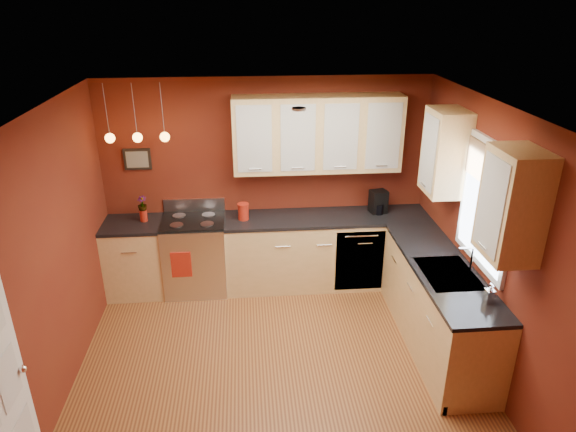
{
  "coord_description": "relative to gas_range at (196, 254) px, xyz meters",
  "views": [
    {
      "loc": [
        -0.26,
        -3.96,
        3.48
      ],
      "look_at": [
        0.17,
        1.0,
        1.31
      ],
      "focal_mm": 32.0,
      "sensor_mm": 36.0,
      "label": 1
    }
  ],
  "objects": [
    {
      "name": "floor",
      "position": [
        0.92,
        -1.8,
        -0.48
      ],
      "size": [
        4.2,
        4.2,
        0.0
      ],
      "primitive_type": "plane",
      "color": "#995F2C",
      "rests_on": "ground"
    },
    {
      "name": "ceiling",
      "position": [
        0.92,
        -1.8,
        2.12
      ],
      "size": [
        4.0,
        4.2,
        0.02
      ],
      "primitive_type": "cube",
      "color": "white",
      "rests_on": "wall_back"
    },
    {
      "name": "wall_back",
      "position": [
        0.92,
        0.3,
        0.82
      ],
      "size": [
        4.0,
        0.02,
        2.6
      ],
      "primitive_type": "cube",
      "color": "maroon",
      "rests_on": "floor"
    },
    {
      "name": "wall_left",
      "position": [
        -1.08,
        -1.8,
        0.82
      ],
      "size": [
        0.02,
        4.2,
        2.6
      ],
      "primitive_type": "cube",
      "color": "maroon",
      "rests_on": "floor"
    },
    {
      "name": "wall_right",
      "position": [
        2.92,
        -1.8,
        0.82
      ],
      "size": [
        0.02,
        4.2,
        2.6
      ],
      "primitive_type": "cube",
      "color": "maroon",
      "rests_on": "floor"
    },
    {
      "name": "base_cabinets_back_left",
      "position": [
        -0.73,
        -0.0,
        -0.03
      ],
      "size": [
        0.7,
        0.6,
        0.9
      ],
      "primitive_type": "cube",
      "color": "#E2B879",
      "rests_on": "floor"
    },
    {
      "name": "base_cabinets_back_right",
      "position": [
        1.65,
        -0.0,
        -0.03
      ],
      "size": [
        2.54,
        0.6,
        0.9
      ],
      "primitive_type": "cube",
      "color": "#E2B879",
      "rests_on": "floor"
    },
    {
      "name": "base_cabinets_right",
      "position": [
        2.62,
        -1.35,
        -0.03
      ],
      "size": [
        0.6,
        2.1,
        0.9
      ],
      "primitive_type": "cube",
      "color": "#E2B879",
      "rests_on": "floor"
    },
    {
      "name": "counter_back_left",
      "position": [
        -0.73,
        -0.0,
        0.44
      ],
      "size": [
        0.7,
        0.62,
        0.04
      ],
      "primitive_type": "cube",
      "color": "black",
      "rests_on": "base_cabinets_back_left"
    },
    {
      "name": "counter_back_right",
      "position": [
        1.65,
        -0.0,
        0.44
      ],
      "size": [
        2.54,
        0.62,
        0.04
      ],
      "primitive_type": "cube",
      "color": "black",
      "rests_on": "base_cabinets_back_right"
    },
    {
      "name": "counter_right",
      "position": [
        2.62,
        -1.35,
        0.44
      ],
      "size": [
        0.62,
        2.1,
        0.04
      ],
      "primitive_type": "cube",
      "color": "black",
      "rests_on": "base_cabinets_right"
    },
    {
      "name": "gas_range",
      "position": [
        0.0,
        0.0,
        0.0
      ],
      "size": [
        0.76,
        0.64,
        1.11
      ],
      "color": "silver",
      "rests_on": "floor"
    },
    {
      "name": "dishwasher_front",
      "position": [
        2.02,
        -0.29,
        -0.03
      ],
      "size": [
        0.6,
        0.02,
        0.8
      ],
      "primitive_type": "cube",
      "color": "silver",
      "rests_on": "base_cabinets_back_right"
    },
    {
      "name": "sink",
      "position": [
        2.62,
        -1.5,
        0.43
      ],
      "size": [
        0.5,
        0.7,
        0.33
      ],
      "color": "gray",
      "rests_on": "counter_right"
    },
    {
      "name": "window",
      "position": [
        2.89,
        -1.5,
        1.21
      ],
      "size": [
        0.06,
        1.02,
        1.22
      ],
      "color": "white",
      "rests_on": "wall_right"
    },
    {
      "name": "upper_cabinets_back",
      "position": [
        1.52,
        0.12,
        1.47
      ],
      "size": [
        2.0,
        0.35,
        0.9
      ],
      "primitive_type": "cube",
      "color": "#E2B879",
      "rests_on": "wall_back"
    },
    {
      "name": "upper_cabinets_right",
      "position": [
        2.75,
        -1.48,
        1.47
      ],
      "size": [
        0.35,
        1.95,
        0.9
      ],
      "primitive_type": "cube",
      "color": "#E2B879",
      "rests_on": "wall_right"
    },
    {
      "name": "wall_picture",
      "position": [
        -0.63,
        0.28,
        1.17
      ],
      "size": [
        0.32,
        0.03,
        0.26
      ],
      "primitive_type": "cube",
      "color": "black",
      "rests_on": "wall_back"
    },
    {
      "name": "pendant_lights",
      "position": [
        -0.53,
        -0.05,
        1.53
      ],
      "size": [
        0.71,
        0.11,
        0.66
      ],
      "color": "gray",
      "rests_on": "ceiling"
    },
    {
      "name": "red_canister",
      "position": [
        0.61,
        -0.01,
        0.56
      ],
      "size": [
        0.14,
        0.14,
        0.21
      ],
      "color": "#A72112",
      "rests_on": "counter_back_right"
    },
    {
      "name": "red_vase",
      "position": [
        -0.59,
        0.05,
        0.53
      ],
      "size": [
        0.09,
        0.09,
        0.14
      ],
      "primitive_type": "cylinder",
      "color": "#A72112",
      "rests_on": "counter_back_left"
    },
    {
      "name": "flowers",
      "position": [
        -0.59,
        0.05,
        0.68
      ],
      "size": [
        0.12,
        0.12,
        0.2
      ],
      "primitive_type": "imported",
      "rotation": [
        0.0,
        0.0,
        -0.1
      ],
      "color": "#A72112",
      "rests_on": "red_vase"
    },
    {
      "name": "coffee_maker",
      "position": [
        2.3,
        0.06,
        0.59
      ],
      "size": [
        0.23,
        0.23,
        0.29
      ],
      "rotation": [
        0.0,
        0.0,
        0.23
      ],
      "color": "black",
      "rests_on": "counter_back_right"
    },
    {
      "name": "soap_pump",
      "position": [
        2.79,
        -2.03,
        0.55
      ],
      "size": [
        0.09,
        0.09,
        0.18
      ],
      "primitive_type": "imported",
      "rotation": [
        0.0,
        0.0,
        0.03
      ],
      "color": "silver",
      "rests_on": "counter_right"
    },
    {
      "name": "dish_towel",
      "position": [
        -0.14,
        -0.33,
        0.04
      ],
      "size": [
        0.24,
        0.02,
        0.33
      ],
      "primitive_type": "cube",
      "color": "#A72112",
      "rests_on": "gas_range"
    }
  ]
}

